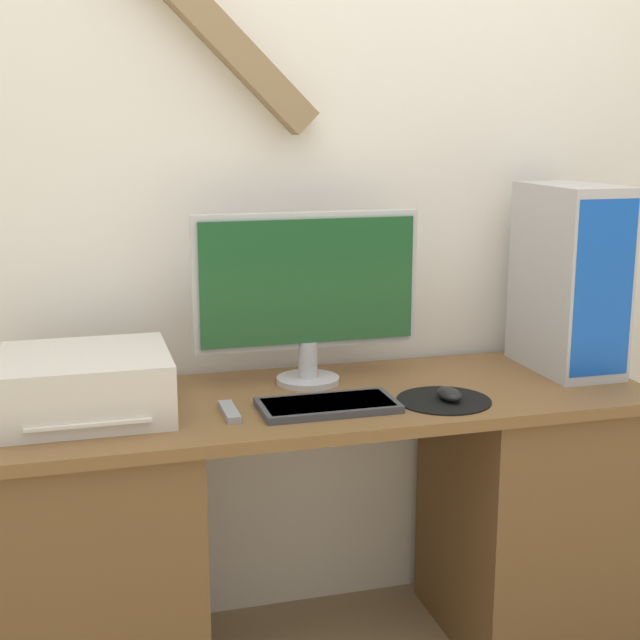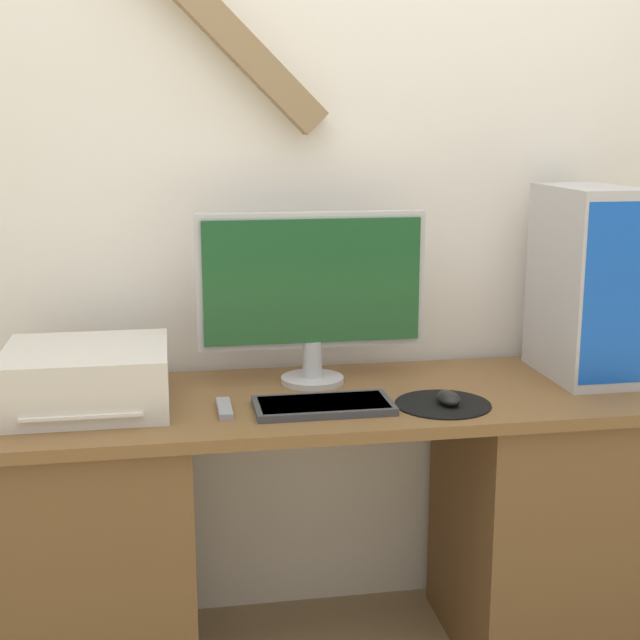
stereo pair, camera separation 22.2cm
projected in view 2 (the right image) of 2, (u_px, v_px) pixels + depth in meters
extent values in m
cube|color=white|center=(307.00, 152.00, 2.47)|extent=(6.40, 0.05, 2.70)
cube|color=brown|center=(329.00, 401.00, 2.27)|extent=(1.66, 0.57, 0.03)
cube|color=brown|center=(101.00, 554.00, 2.25)|extent=(0.46, 0.53, 0.72)
cube|color=brown|center=(538.00, 520.00, 2.45)|extent=(0.46, 0.53, 0.72)
cylinder|color=#B7B7BC|center=(312.00, 380.00, 2.38)|extent=(0.17, 0.17, 0.02)
cylinder|color=#B7B7BC|center=(312.00, 359.00, 2.37)|extent=(0.05, 0.05, 0.10)
cube|color=#B7B7BC|center=(312.00, 280.00, 2.33)|extent=(0.60, 0.03, 0.36)
cube|color=#194C23|center=(313.00, 281.00, 2.31)|extent=(0.57, 0.01, 0.32)
cube|color=#3D3D42|center=(323.00, 406.00, 2.15)|extent=(0.34, 0.17, 0.02)
cube|color=#5B5B60|center=(323.00, 403.00, 2.15)|extent=(0.31, 0.14, 0.01)
cylinder|color=black|center=(443.00, 404.00, 2.19)|extent=(0.24, 0.24, 0.00)
ellipsoid|color=black|center=(448.00, 398.00, 2.18)|extent=(0.05, 0.09, 0.03)
cube|color=#B2B2B7|center=(584.00, 283.00, 2.39)|extent=(0.19, 0.34, 0.52)
cube|color=blue|center=(615.00, 294.00, 2.23)|extent=(0.17, 0.01, 0.46)
cube|color=beige|center=(87.00, 377.00, 2.16)|extent=(0.39, 0.36, 0.15)
cube|color=white|center=(84.00, 407.00, 2.07)|extent=(0.27, 0.16, 0.01)
cube|color=gray|center=(225.00, 409.00, 2.14)|extent=(0.03, 0.14, 0.02)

